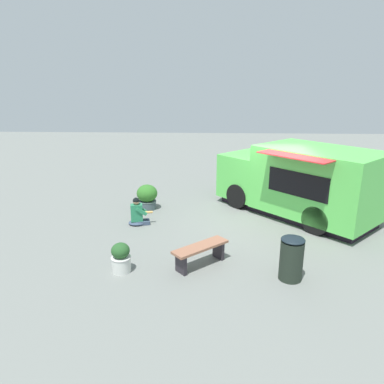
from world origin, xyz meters
TOP-DOWN VIEW (x-y plane):
  - ground_plane at (0.00, 0.00)m, footprint 40.00×40.00m
  - food_truck at (-1.14, -0.91)m, footprint 5.06×5.15m
  - person_customer at (3.88, 0.16)m, footprint 0.78×0.54m
  - planter_flowering_near at (3.82, -1.23)m, footprint 0.70×0.70m
  - planter_flowering_far at (3.73, 3.02)m, footprint 0.46×0.46m
  - plaza_bench at (1.93, 2.66)m, footprint 1.35×1.26m
  - trash_bin at (-0.06, 3.19)m, footprint 0.52×0.52m

SIDE VIEW (x-z plane):
  - ground_plane at x=0.00m, z-range 0.00..0.00m
  - person_customer at x=3.88m, z-range -0.10..0.75m
  - planter_flowering_far at x=3.73m, z-range 0.00..0.70m
  - plaza_bench at x=1.93m, z-range 0.12..0.63m
  - planter_flowering_near at x=3.82m, z-range 0.02..0.87m
  - trash_bin at x=-0.06m, z-range 0.01..1.00m
  - food_truck at x=-1.14m, z-range -0.05..2.20m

